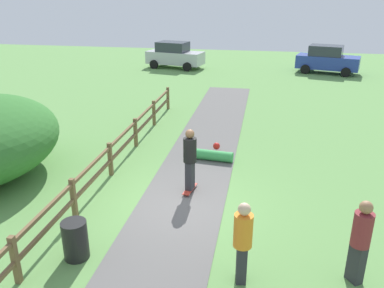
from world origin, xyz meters
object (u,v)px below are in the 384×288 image
(bystander_orange, at_px, (243,239))
(parked_car_blue, at_px, (327,59))
(bystander_maroon, at_px, (361,238))
(parked_car_silver, at_px, (175,55))
(skater_riding, at_px, (190,157))
(skater_fallen, at_px, (211,154))
(trash_bin, at_px, (75,240))

(bystander_orange, height_order, parked_car_blue, parked_car_blue)
(bystander_maroon, relative_size, parked_car_silver, 0.41)
(parked_car_silver, bearing_deg, bystander_maroon, -68.45)
(bystander_maroon, bearing_deg, bystander_orange, -169.82)
(skater_riding, distance_m, skater_fallen, 2.64)
(skater_riding, bearing_deg, skater_fallen, 83.45)
(trash_bin, distance_m, parked_car_silver, 22.96)
(parked_car_blue, bearing_deg, bystander_orange, -100.94)
(bystander_orange, bearing_deg, bystander_maroon, 10.18)
(parked_car_blue, bearing_deg, skater_riding, -107.73)
(trash_bin, xyz_separation_m, parked_car_silver, (-2.94, 22.77, 0.51))
(bystander_orange, distance_m, parked_car_silver, 23.80)
(skater_riding, relative_size, parked_car_blue, 0.43)
(skater_riding, height_order, bystander_maroon, skater_riding)
(trash_bin, distance_m, bystander_maroon, 5.97)
(bystander_orange, height_order, bystander_maroon, bystander_maroon)
(bystander_orange, distance_m, parked_car_blue, 23.29)
(skater_riding, relative_size, bystander_orange, 1.07)
(skater_riding, distance_m, bystander_orange, 3.99)
(skater_riding, relative_size, parked_car_silver, 0.43)
(trash_bin, xyz_separation_m, bystander_maroon, (5.93, 0.31, 0.58))
(skater_fallen, height_order, parked_car_blue, parked_car_blue)
(skater_fallen, distance_m, parked_car_blue, 17.83)
(trash_bin, bearing_deg, parked_car_blue, 70.49)
(parked_car_blue, bearing_deg, trash_bin, -109.51)
(skater_riding, bearing_deg, parked_car_silver, 104.11)
(bystander_maroon, xyz_separation_m, parked_car_blue, (2.14, 22.46, -0.07))
(bystander_orange, bearing_deg, parked_car_silver, 106.07)
(skater_riding, height_order, parked_car_silver, skater_riding)
(parked_car_silver, bearing_deg, skater_riding, -75.89)
(bystander_orange, bearing_deg, trash_bin, 178.46)
(trash_bin, height_order, bystander_orange, bystander_orange)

